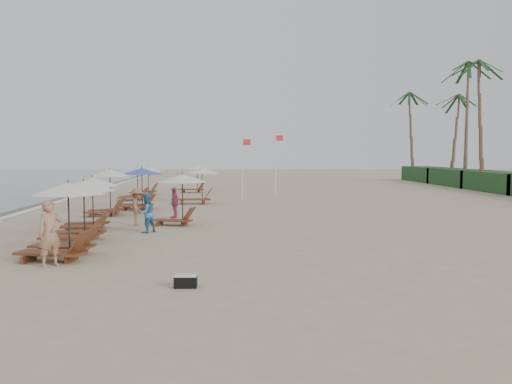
{
  "coord_description": "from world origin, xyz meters",
  "views": [
    {
      "loc": [
        -0.58,
        -18.23,
        3.17
      ],
      "look_at": [
        1.0,
        6.16,
        1.3
      ],
      "focal_mm": 36.16,
      "sensor_mm": 36.0,
      "label": 1
    }
  ],
  "objects": [
    {
      "name": "inland_station_1",
      "position": [
        -2.15,
        13.87,
        1.27
      ],
      "size": [
        2.86,
        2.24,
        2.22
      ],
      "color": "brown",
      "rests_on": "ground"
    },
    {
      "name": "inland_station_0",
      "position": [
        -2.51,
        4.42,
        1.49
      ],
      "size": [
        2.55,
        2.24,
        2.22
      ],
      "color": "brown",
      "rests_on": "ground"
    },
    {
      "name": "lounger_station_6",
      "position": [
        -6.35,
        20.83,
        1.13
      ],
      "size": [
        2.54,
        2.28,
        2.13
      ],
      "color": "brown",
      "rests_on": "ground"
    },
    {
      "name": "wet_sand_band",
      "position": [
        -12.5,
        10.0,
        0.0
      ],
      "size": [
        3.2,
        140.0,
        0.01
      ],
      "primitive_type": "cube",
      "color": "#6B5E4C",
      "rests_on": "ground"
    },
    {
      "name": "foam_line",
      "position": [
        -11.2,
        10.0,
        0.01
      ],
      "size": [
        0.5,
        140.0,
        0.02
      ],
      "primitive_type": "cube",
      "color": "white",
      "rests_on": "ground"
    },
    {
      "name": "lounger_station_5",
      "position": [
        -6.44,
        16.39,
        1.17
      ],
      "size": [
        2.53,
        2.27,
        2.2
      ],
      "color": "brown",
      "rests_on": "ground"
    },
    {
      "name": "beachgoer_far_a",
      "position": [
        -2.92,
        6.83,
        0.75
      ],
      "size": [
        0.56,
        0.94,
        1.5
      ],
      "primitive_type": "imported",
      "rotation": [
        0.0,
        0.0,
        4.48
      ],
      "color": "#A94362",
      "rests_on": "ground"
    },
    {
      "name": "lounger_station_0",
      "position": [
        -5.44,
        -2.56,
        1.09
      ],
      "size": [
        2.61,
        2.28,
        2.28
      ],
      "color": "brown",
      "rests_on": "ground"
    },
    {
      "name": "lounger_station_3",
      "position": [
        -6.45,
        8.12,
        1.21
      ],
      "size": [
        2.37,
        2.15,
        2.34
      ],
      "color": "brown",
      "rests_on": "ground"
    },
    {
      "name": "lounger_station_1",
      "position": [
        -5.73,
        0.32,
        1.1
      ],
      "size": [
        2.6,
        2.31,
        2.17
      ],
      "color": "brown",
      "rests_on": "ground"
    },
    {
      "name": "flag_pole_near",
      "position": [
        0.78,
        16.37,
        2.37
      ],
      "size": [
        0.6,
        0.08,
        4.27
      ],
      "color": "silver",
      "rests_on": "ground"
    },
    {
      "name": "lounger_station_2",
      "position": [
        -6.07,
        3.07,
        1.16
      ],
      "size": [
        2.44,
        2.22,
        2.17
      ],
      "color": "brown",
      "rests_on": "ground"
    },
    {
      "name": "beachgoer_mid_a",
      "position": [
        -3.61,
        2.27,
        0.78
      ],
      "size": [
        0.96,
        0.95,
        1.56
      ],
      "primitive_type": "imported",
      "rotation": [
        0.0,
        0.0,
        3.86
      ],
      "color": "teal",
      "rests_on": "ground"
    },
    {
      "name": "ground",
      "position": [
        0.0,
        0.0,
        0.0
      ],
      "size": [
        160.0,
        160.0,
        0.0
      ],
      "primitive_type": "plane",
      "color": "tan",
      "rests_on": "ground"
    },
    {
      "name": "lounger_station_4",
      "position": [
        -5.25,
        10.74,
        1.29
      ],
      "size": [
        2.53,
        2.35,
        2.32
      ],
      "color": "brown",
      "rests_on": "ground"
    },
    {
      "name": "flag_pole_far",
      "position": [
        3.38,
        19.95,
        2.58
      ],
      "size": [
        0.6,
        0.08,
        4.66
      ],
      "color": "silver",
      "rests_on": "ground"
    },
    {
      "name": "beachgoer_mid_b",
      "position": [
        -4.31,
        4.37,
        0.82
      ],
      "size": [
        0.7,
        1.11,
        1.63
      ],
      "primitive_type": "imported",
      "rotation": [
        0.0,
        0.0,
        1.66
      ],
      "color": "brown",
      "rests_on": "ground"
    },
    {
      "name": "inland_station_2",
      "position": [
        -2.8,
        23.05,
        1.36
      ],
      "size": [
        2.74,
        2.24,
        2.22
      ],
      "color": "brown",
      "rests_on": "ground"
    },
    {
      "name": "beachgoer_near",
      "position": [
        -5.36,
        -3.76,
        0.93
      ],
      "size": [
        0.8,
        0.79,
        1.87
      ],
      "primitive_type": "imported",
      "rotation": [
        0.0,
        0.0,
        0.74
      ],
      "color": "#A8755B",
      "rests_on": "ground"
    },
    {
      "name": "duffel_bag",
      "position": [
        -1.47,
        -6.23,
        0.15
      ],
      "size": [
        0.55,
        0.29,
        0.3
      ],
      "color": "black",
      "rests_on": "ground"
    }
  ]
}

